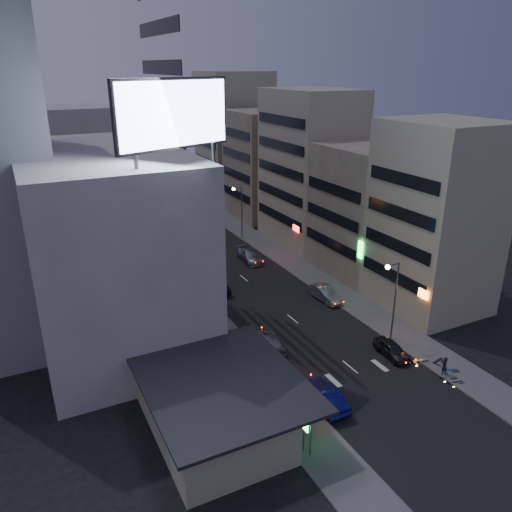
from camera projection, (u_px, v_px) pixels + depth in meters
ground at (380, 392)px, 40.81m from camera, size 180.00×180.00×0.00m
sidewalk_left at (173, 278)px, 62.48m from camera, size 4.00×120.00×0.12m
sidewalk_right at (284, 257)px, 69.18m from camera, size 4.00×120.00×0.12m
food_court at (212, 406)px, 35.95m from camera, size 11.00×13.00×3.88m
white_building at (108, 246)px, 47.16m from camera, size 14.00×24.00×18.00m
shophouse_near at (435, 218)px, 52.27m from camera, size 10.00×11.00×20.00m
shophouse_mid at (368, 209)px, 62.79m from camera, size 11.00×12.00×16.00m
shophouse_far at (310, 168)px, 72.36m from camera, size 10.00×14.00×22.00m
far_left_a at (82, 182)px, 68.30m from camera, size 11.00×10.00×20.00m
far_left_b at (68, 182)px, 79.83m from camera, size 12.00×10.00×15.00m
far_right_a at (265, 165)px, 85.81m from camera, size 11.00×12.00×18.00m
far_right_b at (234, 137)px, 96.63m from camera, size 12.00×12.00×24.00m
billboard at (174, 115)px, 35.94m from camera, size 9.52×3.75×6.20m
street_lamp_right_near at (393, 291)px, 46.37m from camera, size 1.60×0.44×8.02m
street_lamp_left at (211, 256)px, 54.78m from camera, size 1.60×0.44×8.02m
street_lamp_right_far at (239, 205)px, 74.74m from camera, size 1.60×0.44×8.02m
parked_car_right_near at (392, 349)px, 45.58m from camera, size 1.88×4.19×1.40m
parked_car_right_mid at (325, 293)px, 56.51m from camera, size 1.89×4.88×1.58m
parked_car_left at (214, 285)px, 58.74m from camera, size 2.48×5.37×1.49m
parked_car_right_far at (250, 256)px, 67.76m from camera, size 2.57×5.59×1.58m
road_car_blue at (325, 396)px, 38.97m from camera, size 1.98×5.06×1.64m
road_car_silver at (269, 342)px, 46.71m from camera, size 2.94×5.42×1.49m
person at (444, 366)px, 42.67m from camera, size 0.63×0.43×1.66m
scooter_black_a at (463, 375)px, 41.90m from camera, size 0.91×1.70×0.99m
scooter_silver_a at (456, 371)px, 42.50m from camera, size 1.12×1.82×1.05m
scooter_blue at (458, 363)px, 43.44m from camera, size 1.34×1.99×1.16m
scooter_black_b at (442, 351)px, 45.15m from camera, size 1.07×2.15×1.26m
scooter_silver_b at (426, 353)px, 45.01m from camera, size 0.93×2.02×1.19m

